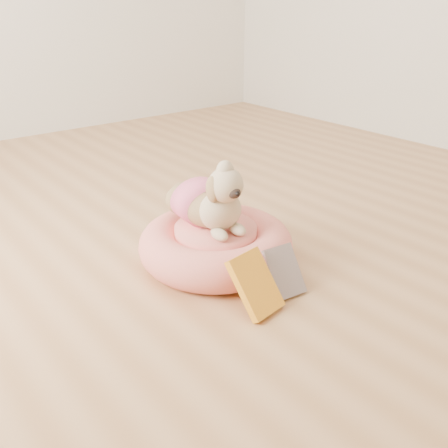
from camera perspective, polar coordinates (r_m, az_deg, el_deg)
floor at (r=2.10m, az=0.70°, el=-1.92°), size 4.50×4.50×0.00m
pet_bed at (r=1.90m, az=-0.94°, el=-2.39°), size 0.59×0.59×0.15m
dog at (r=1.83m, az=-1.76°, el=3.98°), size 0.30×0.41×0.28m
book_yellow at (r=1.62m, az=3.61°, el=-6.86°), size 0.16×0.17×0.19m
book_white at (r=1.73m, az=6.91°, el=-5.40°), size 0.13×0.13×0.16m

